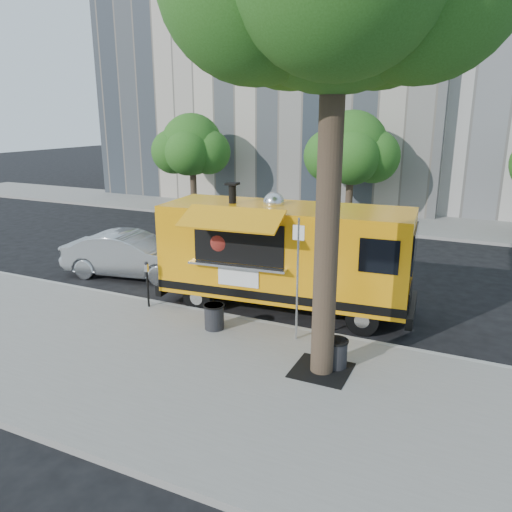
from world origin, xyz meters
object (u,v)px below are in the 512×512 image
at_px(far_tree_a, 192,145).
at_px(trash_bin_right, 214,316).
at_px(sign_post, 298,272).
at_px(parking_meter, 147,279).
at_px(far_tree_b, 352,148).
at_px(food_truck, 284,254).
at_px(sedan, 131,255).
at_px(trash_bin_left, 336,352).

xyz_separation_m(far_tree_a, trash_bin_right, (9.45, -14.18, -3.28)).
height_order(sign_post, parking_meter, sign_post).
bearing_deg(far_tree_b, parking_meter, -98.10).
xyz_separation_m(far_tree_b, trash_bin_right, (0.45, -14.58, -3.34)).
xyz_separation_m(far_tree_a, food_truck, (10.40, -11.87, -2.11)).
relative_size(far_tree_b, trash_bin_right, 8.53).
bearing_deg(food_truck, sign_post, -64.83).
relative_size(sedan, trash_bin_right, 7.21).
relative_size(parking_meter, trash_bin_left, 2.12).
xyz_separation_m(far_tree_a, sign_post, (11.55, -13.85, -1.93)).
xyz_separation_m(far_tree_b, parking_meter, (-2.00, -14.05, -2.85)).
height_order(far_tree_b, sedan, far_tree_b).
bearing_deg(sedan, parking_meter, -144.31).
distance_m(parking_meter, trash_bin_right, 2.55).
distance_m(sign_post, sedan, 7.58).
relative_size(far_tree_a, trash_bin_left, 8.49).
relative_size(parking_meter, sedan, 0.29).
bearing_deg(food_truck, trash_bin_right, -117.49).
bearing_deg(food_truck, far_tree_b, 91.40).
bearing_deg(trash_bin_left, parking_meter, 168.74).
bearing_deg(sign_post, trash_bin_right, -171.17).
relative_size(far_tree_b, sign_post, 1.83).
height_order(far_tree_a, far_tree_b, far_tree_b).
distance_m(far_tree_a, sign_post, 18.14).
distance_m(far_tree_a, sedan, 12.49).
distance_m(food_truck, trash_bin_right, 2.75).
height_order(far_tree_b, trash_bin_right, far_tree_b).
bearing_deg(parking_meter, food_truck, 27.61).
height_order(parking_meter, sedan, sedan).
xyz_separation_m(food_truck, sedan, (-5.89, 0.62, -0.90)).
bearing_deg(sign_post, food_truck, 120.26).
height_order(sign_post, trash_bin_right, sign_post).
distance_m(far_tree_b, parking_meter, 14.48).
height_order(parking_meter, food_truck, food_truck).
distance_m(far_tree_b, trash_bin_right, 14.96).
bearing_deg(sedan, far_tree_a, 11.38).
xyz_separation_m(far_tree_a, trash_bin_left, (12.82, -14.81, -3.29)).
bearing_deg(sedan, sign_post, -120.67).
height_order(sedan, trash_bin_right, sedan).
bearing_deg(trash_bin_left, food_truck, 129.52).
height_order(sign_post, food_truck, food_truck).
bearing_deg(trash_bin_right, parking_meter, 167.85).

